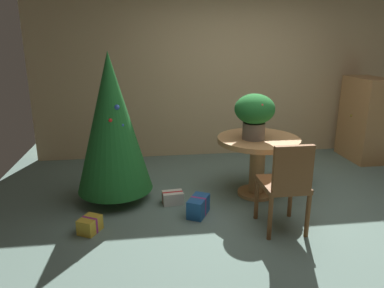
% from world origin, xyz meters
% --- Properties ---
extents(ground_plane, '(6.60, 6.60, 0.00)m').
position_xyz_m(ground_plane, '(0.00, 0.00, 0.00)').
color(ground_plane, slate).
extents(back_wall_panel, '(6.00, 0.10, 2.60)m').
position_xyz_m(back_wall_panel, '(0.00, 2.20, 1.30)').
color(back_wall_panel, tan).
rests_on(back_wall_panel, ground_plane).
extents(round_dining_table, '(0.95, 0.95, 0.71)m').
position_xyz_m(round_dining_table, '(-0.04, 0.52, 0.54)').
color(round_dining_table, '#B27F4C').
rests_on(round_dining_table, ground_plane).
extents(flower_vase, '(0.45, 0.45, 0.52)m').
position_xyz_m(flower_vase, '(-0.12, 0.47, 1.02)').
color(flower_vase, '#665B51').
rests_on(flower_vase, round_dining_table).
extents(wooden_chair_near, '(0.41, 0.46, 0.91)m').
position_xyz_m(wooden_chair_near, '(-0.04, -0.36, 0.51)').
color(wooden_chair_near, brown).
rests_on(wooden_chair_near, ground_plane).
extents(holiday_tree, '(0.85, 0.85, 1.70)m').
position_xyz_m(holiday_tree, '(-1.71, 0.60, 0.92)').
color(holiday_tree, brown).
rests_on(holiday_tree, ground_plane).
extents(gift_box_blue, '(0.29, 0.35, 0.20)m').
position_xyz_m(gift_box_blue, '(-0.81, 0.09, 0.10)').
color(gift_box_blue, '#1E569E').
rests_on(gift_box_blue, ground_plane).
extents(gift_box_gold, '(0.24, 0.27, 0.15)m').
position_xyz_m(gift_box_gold, '(-1.92, -0.12, 0.08)').
color(gift_box_gold, gold).
rests_on(gift_box_gold, ground_plane).
extents(gift_box_cream, '(0.25, 0.18, 0.14)m').
position_xyz_m(gift_box_cream, '(-1.06, 0.40, 0.07)').
color(gift_box_cream, silver).
rests_on(gift_box_cream, ground_plane).
extents(wooden_cabinet, '(0.46, 0.77, 1.26)m').
position_xyz_m(wooden_cabinet, '(1.99, 1.62, 0.63)').
color(wooden_cabinet, '#B27F4C').
rests_on(wooden_cabinet, ground_plane).
extents(potted_plant, '(0.25, 0.25, 0.37)m').
position_xyz_m(potted_plant, '(0.66, 0.85, 0.18)').
color(potted_plant, '#4C382D').
rests_on(potted_plant, ground_plane).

